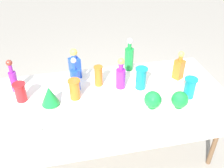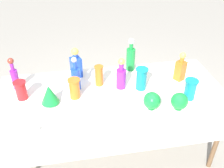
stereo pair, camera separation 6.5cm
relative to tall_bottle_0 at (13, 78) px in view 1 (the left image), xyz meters
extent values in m
plane|color=#A0998C|center=(0.84, -0.23, -0.89)|extent=(40.00, 40.00, 0.00)
cube|color=white|center=(0.84, -0.23, -0.15)|extent=(2.04, 0.91, 0.03)
cube|color=white|center=(0.84, -0.69, -0.27)|extent=(2.04, 0.01, 0.27)
cylinder|color=brown|center=(1.76, -0.59, -0.53)|extent=(0.04, 0.04, 0.73)
cylinder|color=brown|center=(-0.08, 0.13, -0.53)|extent=(0.04, 0.04, 0.73)
cylinder|color=brown|center=(1.76, 0.13, -0.53)|extent=(0.04, 0.04, 0.73)
cylinder|color=purple|center=(0.00, 0.00, -0.04)|extent=(0.06, 0.06, 0.19)
cylinder|color=purple|center=(0.00, 0.00, 0.09)|extent=(0.03, 0.03, 0.08)
sphere|color=maroon|center=(0.00, 0.00, 0.15)|extent=(0.05, 0.05, 0.05)
cylinder|color=blue|center=(0.54, -0.10, -0.03)|extent=(0.08, 0.08, 0.20)
cylinder|color=blue|center=(0.54, -0.10, 0.11)|extent=(0.03, 0.03, 0.08)
sphere|color=#B2B2B7|center=(0.54, -0.10, 0.17)|extent=(0.05, 0.05, 0.05)
cylinder|color=#198C38|center=(1.10, 0.15, -0.02)|extent=(0.09, 0.09, 0.23)
cylinder|color=#198C38|center=(1.10, 0.15, 0.13)|extent=(0.04, 0.04, 0.07)
sphere|color=#B2B2B7|center=(1.10, 0.15, 0.18)|extent=(0.06, 0.06, 0.06)
cylinder|color=purple|center=(0.94, -0.15, -0.04)|extent=(0.09, 0.09, 0.19)
cylinder|color=purple|center=(0.94, -0.15, 0.09)|extent=(0.04, 0.04, 0.07)
sphere|color=gold|center=(0.94, -0.15, 0.14)|extent=(0.06, 0.06, 0.06)
cube|color=blue|center=(0.55, 0.11, -0.03)|extent=(0.12, 0.12, 0.20)
cylinder|color=blue|center=(0.55, 0.11, 0.09)|extent=(0.05, 0.05, 0.05)
sphere|color=gold|center=(0.55, 0.11, 0.14)|extent=(0.07, 0.07, 0.07)
cube|color=orange|center=(1.52, -0.11, -0.04)|extent=(0.11, 0.11, 0.19)
cylinder|color=orange|center=(1.52, -0.11, 0.08)|extent=(0.04, 0.04, 0.05)
sphere|color=gold|center=(1.52, -0.11, 0.13)|extent=(0.06, 0.06, 0.06)
cylinder|color=teal|center=(1.11, -0.20, -0.03)|extent=(0.09, 0.09, 0.21)
cylinder|color=teal|center=(1.11, -0.20, 0.07)|extent=(0.11, 0.11, 0.01)
cylinder|color=orange|center=(0.75, -0.07, -0.04)|extent=(0.07, 0.07, 0.20)
cylinder|color=orange|center=(0.75, -0.07, 0.06)|extent=(0.08, 0.08, 0.01)
cylinder|color=orange|center=(0.52, -0.23, -0.04)|extent=(0.09, 0.09, 0.18)
cylinder|color=orange|center=(0.52, -0.23, 0.04)|extent=(0.11, 0.11, 0.01)
cylinder|color=teal|center=(1.48, -0.41, -0.04)|extent=(0.09, 0.09, 0.18)
cylinder|color=teal|center=(1.48, -0.41, 0.04)|extent=(0.11, 0.11, 0.01)
cylinder|color=red|center=(0.07, -0.17, -0.05)|extent=(0.09, 0.09, 0.17)
cylinder|color=red|center=(0.07, -0.17, 0.03)|extent=(0.11, 0.11, 0.01)
cylinder|color=#198C38|center=(0.31, -0.28, -0.13)|extent=(0.07, 0.07, 0.01)
cone|color=#198C38|center=(0.31, -0.28, -0.04)|extent=(0.15, 0.15, 0.16)
cylinder|color=#198C38|center=(1.34, -0.53, -0.13)|extent=(0.06, 0.06, 0.01)
sphere|color=#198C38|center=(1.34, -0.53, -0.06)|extent=(0.14, 0.14, 0.14)
cylinder|color=#198C38|center=(1.12, -0.49, -0.13)|extent=(0.06, 0.06, 0.01)
sphere|color=#198C38|center=(1.12, -0.49, -0.05)|extent=(0.14, 0.14, 0.14)
cube|color=white|center=(0.21, -0.59, -0.12)|extent=(0.06, 0.01, 0.04)
cube|color=white|center=(1.19, -0.62, -0.12)|extent=(0.06, 0.02, 0.03)
cube|color=white|center=(1.11, -0.60, -0.12)|extent=(0.05, 0.02, 0.03)
camera|label=1|loc=(0.47, -1.98, 1.19)|focal=40.00mm
camera|label=2|loc=(0.53, -1.99, 1.19)|focal=40.00mm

